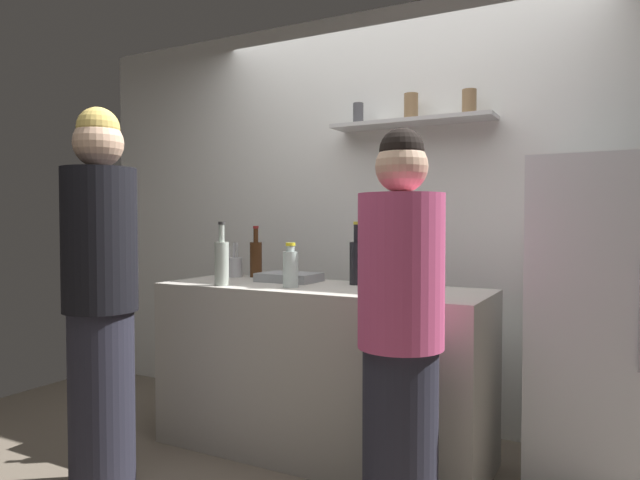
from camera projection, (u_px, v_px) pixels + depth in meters
name	position (u px, v px, depth m)	size (l,w,h in m)	color
back_wall_assembly	(399.00, 215.00, 3.60)	(4.80, 0.32, 2.60)	white
refrigerator	(600.00, 322.00, 2.72)	(0.61, 0.62, 1.56)	silver
counter	(320.00, 370.00, 3.09)	(1.80, 0.63, 0.91)	#B7B2A8
baking_pan	(289.00, 277.00, 3.31)	(0.34, 0.24, 0.05)	gray
utensil_holder	(234.00, 267.00, 3.58)	(0.10, 0.10, 0.22)	#B2B2B7
wine_bottle_dark_glass	(356.00, 261.00, 3.14)	(0.08, 0.08, 0.35)	black
wine_bottle_amber_glass	(256.00, 258.00, 3.56)	(0.08, 0.08, 0.32)	#472814
wine_bottle_pale_glass	(222.00, 261.00, 3.11)	(0.08, 0.08, 0.35)	#B2BFB2
water_bottle_plastic	(291.00, 268.00, 3.02)	(0.08, 0.08, 0.24)	silver
person_pink_top	(401.00, 339.00, 2.24)	(0.34, 0.34, 1.63)	#262633
person_blonde	(100.00, 299.00, 2.66)	(0.34, 0.34, 1.79)	#262633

